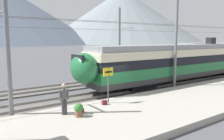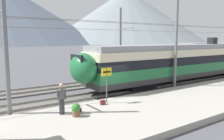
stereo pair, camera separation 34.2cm
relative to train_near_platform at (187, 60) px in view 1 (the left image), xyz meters
name	(u,v)px [view 1 (the left image)]	position (x,y,z in m)	size (l,w,h in m)	color
ground_plane	(111,99)	(-10.29, -1.17, -2.22)	(400.00, 400.00, 0.00)	#4C4C51
platform_slab	(149,110)	(-10.29, -5.12, -2.04)	(120.00, 6.27, 0.37)	#A39E93
track_near	(102,95)	(-10.29, 0.00, -2.15)	(120.00, 3.00, 0.28)	#5B5651
track_far	(75,86)	(-10.29, 4.55, -2.15)	(120.00, 3.00, 0.28)	#5B5651
train_near_platform	(187,60)	(0.00, 0.00, 0.00)	(25.20, 2.91, 4.27)	#2D2D30
catenary_mast_west	(7,43)	(-17.25, -1.58, 1.94)	(48.31, 2.01, 8.00)	slate
catenary_mast_mid	(175,43)	(-3.87, -1.58, 1.82)	(48.31, 2.01, 7.71)	slate
catenary_mast_far_side	(120,41)	(-3.42, 6.60, 1.89)	(48.31, 2.52, 7.92)	slate
platform_sign	(108,77)	(-11.75, -2.95, -0.22)	(0.70, 0.08, 2.24)	#59595B
passenger_walking	(64,97)	(-14.95, -3.44, -0.91)	(0.53, 0.22, 1.69)	#383842
handbag_beside_passenger	(81,110)	(-14.08, -3.67, -1.74)	(0.32, 0.18, 0.36)	#472D1E
handbag_near_sign	(104,102)	(-12.15, -3.11, -1.72)	(0.32, 0.18, 0.40)	maroon
potted_plant_platform_edge	(79,109)	(-14.49, -4.20, -1.46)	(0.48, 0.48, 0.71)	brown
mountain_right_ridge	(122,17)	(131.02, 177.55, 24.86)	(161.19, 161.19, 54.17)	slate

